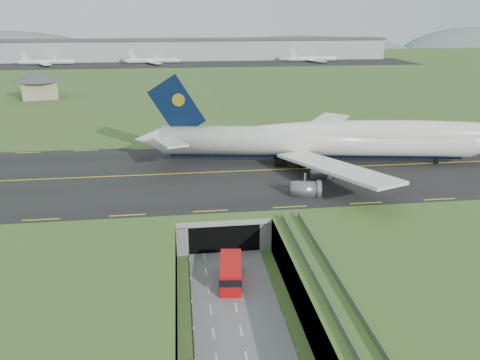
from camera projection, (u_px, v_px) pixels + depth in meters
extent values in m
plane|color=#3B6127|center=(230.00, 278.00, 71.61)|extent=(900.00, 900.00, 0.00)
cube|color=gray|center=(230.00, 261.00, 70.61)|extent=(800.00, 800.00, 6.00)
cube|color=slate|center=(236.00, 306.00, 64.56)|extent=(12.00, 75.00, 0.20)
cube|color=black|center=(213.00, 173.00, 100.42)|extent=(800.00, 44.00, 0.18)
cube|color=gray|center=(219.00, 199.00, 87.53)|extent=(16.00, 22.00, 1.00)
cube|color=gray|center=(182.00, 213.00, 87.52)|extent=(2.00, 22.00, 6.00)
cube|color=gray|center=(255.00, 209.00, 89.22)|extent=(2.00, 22.00, 6.00)
cube|color=black|center=(221.00, 225.00, 83.86)|extent=(12.00, 12.00, 5.00)
cube|color=#A8A8A3|center=(224.00, 223.00, 77.17)|extent=(17.00, 0.50, 0.80)
cube|color=#A8A8A3|center=(342.00, 312.00, 53.72)|extent=(3.00, 53.00, 0.50)
cube|color=gray|center=(330.00, 308.00, 53.30)|extent=(0.06, 53.00, 1.00)
cube|color=gray|center=(354.00, 306.00, 53.64)|extent=(0.06, 53.00, 1.00)
cylinder|color=#A8A8A3|center=(333.00, 321.00, 57.05)|extent=(0.90, 0.90, 5.60)
cylinder|color=#A8A8A3|center=(307.00, 271.00, 68.27)|extent=(0.90, 0.90, 5.60)
cylinder|color=silver|center=(315.00, 141.00, 105.25)|extent=(69.13, 17.76, 6.49)
sphere|color=silver|center=(470.00, 142.00, 104.08)|extent=(7.32, 7.32, 6.36)
cone|color=silver|center=(150.00, 139.00, 106.52)|extent=(8.02, 7.25, 6.17)
ellipsoid|color=silver|center=(399.00, 135.00, 104.13)|extent=(75.73, 18.36, 6.82)
ellipsoid|color=black|center=(466.00, 139.00, 103.84)|extent=(4.95, 3.55, 2.27)
cylinder|color=black|center=(314.00, 152.00, 106.09)|extent=(65.11, 13.48, 2.73)
cube|color=silver|center=(315.00, 129.00, 120.81)|extent=(24.81, 27.99, 2.73)
cube|color=silver|center=(181.00, 126.00, 112.97)|extent=(10.42, 11.64, 1.04)
cube|color=silver|center=(335.00, 168.00, 90.22)|extent=(17.32, 30.97, 2.73)
cube|color=silver|center=(170.00, 142.00, 98.63)|extent=(7.88, 12.04, 1.04)
cube|color=black|center=(177.00, 107.00, 103.76)|extent=(12.83, 2.72, 14.36)
cylinder|color=gold|center=(179.00, 100.00, 103.23)|extent=(2.92, 1.17, 2.84)
cylinder|color=slate|center=(312.00, 147.00, 115.69)|extent=(5.76, 4.17, 3.35)
cylinder|color=slate|center=(290.00, 137.00, 125.89)|extent=(5.76, 4.17, 3.35)
cylinder|color=slate|center=(323.00, 172.00, 97.53)|extent=(5.76, 4.17, 3.35)
cylinder|color=slate|center=(304.00, 190.00, 87.65)|extent=(5.76, 4.17, 3.35)
cylinder|color=black|center=(436.00, 161.00, 105.82)|extent=(1.18, 0.68, 1.12)
cube|color=black|center=(294.00, 159.00, 106.86)|extent=(7.17, 8.01, 1.42)
cube|color=red|center=(231.00, 272.00, 69.59)|extent=(4.16, 8.78, 3.38)
cube|color=black|center=(231.00, 268.00, 69.36)|extent=(4.24, 8.90, 1.13)
cube|color=black|center=(231.00, 280.00, 70.06)|extent=(3.86, 8.19, 0.56)
cylinder|color=black|center=(221.00, 290.00, 67.34)|extent=(0.51, 1.06, 1.02)
cylinder|color=black|center=(222.00, 270.00, 72.66)|extent=(0.51, 1.06, 1.02)
cylinder|color=black|center=(241.00, 290.00, 67.37)|extent=(0.51, 1.06, 1.02)
cylinder|color=black|center=(240.00, 270.00, 72.68)|extent=(0.51, 1.06, 1.02)
cube|color=tan|center=(39.00, 90.00, 189.21)|extent=(16.32, 16.32, 7.02)
cone|color=#4C4C51|center=(38.00, 76.00, 187.45)|extent=(23.93, 23.93, 3.51)
cube|color=#B2B2B2|center=(186.00, 50.00, 347.55)|extent=(300.00, 22.00, 15.00)
cube|color=#4C4C51|center=(186.00, 39.00, 345.05)|extent=(302.00, 24.00, 1.20)
cube|color=black|center=(187.00, 64.00, 321.96)|extent=(320.00, 50.00, 0.08)
cylinder|color=silver|center=(47.00, 62.00, 314.51)|extent=(34.00, 3.20, 3.20)
cylinder|color=silver|center=(153.00, 61.00, 323.12)|extent=(34.00, 3.20, 3.20)
cylinder|color=silver|center=(312.00, 59.00, 336.85)|extent=(34.00, 3.20, 3.20)
ellipsoid|color=slate|center=(299.00, 57.00, 489.51)|extent=(260.00, 91.00, 44.00)
ellipsoid|color=slate|center=(476.00, 55.00, 513.84)|extent=(180.00, 63.00, 60.00)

